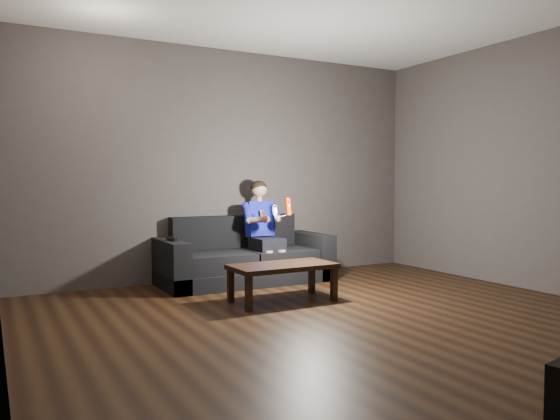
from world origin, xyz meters
TOP-DOWN VIEW (x-y plane):
  - floor at (0.00, 0.00)m, footprint 5.00×5.00m
  - back_wall at (0.00, 2.50)m, footprint 5.00×0.04m
  - left_wall at (-2.50, 0.00)m, footprint 0.04×5.00m
  - right_wall at (2.50, 0.00)m, footprint 0.04×5.00m
  - sofa at (-0.00, 2.13)m, footprint 1.94×0.84m
  - child at (0.22, 2.08)m, footprint 0.45×0.56m
  - wii_remote_red at (0.30, 1.65)m, footprint 0.05×0.07m
  - nunchuk_white at (0.14, 1.66)m, footprint 0.07×0.09m
  - wii_remote_black at (-0.87, 2.06)m, footprint 0.07×0.17m
  - coffee_table at (-0.10, 1.04)m, footprint 1.01×0.51m

SIDE VIEW (x-z plane):
  - floor at x=0.00m, z-range 0.00..0.00m
  - sofa at x=0.00m, z-range -0.13..0.62m
  - coffee_table at x=-0.10m, z-range 0.13..0.50m
  - wii_remote_black at x=-0.87m, z-range 0.53..0.56m
  - child at x=0.22m, z-range 0.11..1.23m
  - nunchuk_white at x=0.14m, z-range 0.76..0.91m
  - wii_remote_red at x=0.30m, z-range 0.78..0.97m
  - back_wall at x=0.00m, z-range 0.00..2.70m
  - left_wall at x=-2.50m, z-range 0.00..2.70m
  - right_wall at x=2.50m, z-range 0.00..2.70m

